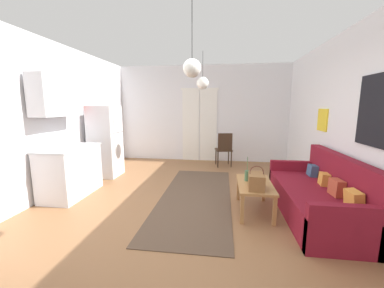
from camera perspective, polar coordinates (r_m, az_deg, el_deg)
The scene contains 14 objects.
ground_plane at distance 3.74m, azimuth -2.85°, elevation -17.27°, with size 5.52×7.67×0.10m, color #8E603D.
wall_back at distance 6.90m, azimuth 2.53°, elevation 7.36°, with size 5.12×0.13×2.79m.
wall_right at distance 3.79m, azimuth 37.61°, elevation 3.96°, with size 0.12×7.27×2.79m.
wall_left at distance 4.54m, azimuth -36.01°, elevation 4.68°, with size 0.12×7.27×2.79m.
area_rug at distance 4.27m, azimuth 0.95°, elevation -12.91°, with size 1.23×3.26×0.01m, color brown.
couch at distance 4.00m, azimuth 29.00°, elevation -11.49°, with size 0.87×2.09×0.92m.
coffee_table at distance 3.75m, azimuth 15.22°, elevation -10.22°, with size 0.51×0.93×0.45m.
bamboo_vase at distance 3.78m, azimuth 13.41°, elevation -7.57°, with size 0.07×0.07×0.39m.
handbag at distance 3.45m, azimuth 15.60°, elevation -8.84°, with size 0.24×0.33×0.34m.
refrigerator at distance 5.71m, azimuth -20.56°, elevation 0.62°, with size 0.61×0.61×1.63m.
kitchen_counter at distance 4.72m, azimuth -28.45°, elevation -1.63°, with size 0.63×1.12×2.15m.
accent_chair at distance 6.26m, azimuth 7.94°, elevation -0.95°, with size 0.49×0.47×0.92m.
pendant_lamp_near at distance 2.64m, azimuth 0.01°, elevation 18.26°, with size 0.20×0.20×0.86m.
pendant_lamp_far at distance 5.22m, azimuth 2.65°, elevation 14.78°, with size 0.27×0.27×0.81m.
Camera 1 is at (0.62, -3.28, 1.63)m, focal length 21.61 mm.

